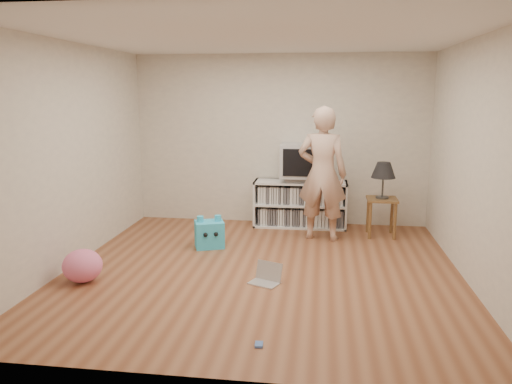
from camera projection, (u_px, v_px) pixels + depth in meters
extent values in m
plane|color=brown|center=(262.00, 271.00, 5.76)|extent=(4.50, 4.50, 0.00)
cube|color=silver|center=(280.00, 140.00, 7.69)|extent=(4.50, 0.02, 2.60)
cube|color=silver|center=(221.00, 203.00, 3.32)|extent=(4.50, 0.02, 2.60)
cube|color=silver|center=(71.00, 156.00, 5.80)|extent=(0.02, 4.50, 2.60)
cube|color=silver|center=(476.00, 163.00, 5.21)|extent=(0.02, 4.50, 2.60)
cube|color=white|center=(262.00, 36.00, 5.25)|extent=(4.50, 4.50, 0.01)
cube|color=white|center=(301.00, 201.00, 7.81)|extent=(1.40, 0.03, 0.70)
cube|color=white|center=(256.00, 203.00, 7.70)|extent=(0.03, 0.45, 0.70)
cube|color=white|center=(346.00, 205.00, 7.52)|extent=(0.03, 0.45, 0.70)
cube|color=white|center=(300.00, 225.00, 7.68)|extent=(1.40, 0.45, 0.03)
cube|color=white|center=(300.00, 204.00, 7.61)|extent=(1.34, 0.45, 0.03)
cube|color=white|center=(301.00, 182.00, 7.54)|extent=(1.40, 0.45, 0.03)
cube|color=silver|center=(300.00, 204.00, 7.61)|extent=(1.26, 0.36, 0.64)
cube|color=gray|center=(301.00, 179.00, 7.53)|extent=(0.45, 0.35, 0.07)
cube|color=#B2B2B7|center=(301.00, 160.00, 7.48)|extent=(0.60, 0.52, 0.50)
cube|color=black|center=(300.00, 163.00, 7.22)|extent=(0.50, 0.01, 0.40)
cylinder|color=brown|center=(370.00, 221.00, 6.97)|extent=(0.04, 0.04, 0.52)
cylinder|color=brown|center=(395.00, 222.00, 6.92)|extent=(0.04, 0.04, 0.52)
cylinder|color=brown|center=(368.00, 215.00, 7.30)|extent=(0.04, 0.04, 0.52)
cylinder|color=brown|center=(392.00, 216.00, 7.26)|extent=(0.04, 0.04, 0.52)
cube|color=brown|center=(382.00, 199.00, 7.06)|extent=(0.42, 0.42, 0.03)
cylinder|color=#333333|center=(382.00, 197.00, 7.05)|extent=(0.18, 0.18, 0.02)
cylinder|color=#333333|center=(383.00, 185.00, 7.02)|extent=(0.02, 0.02, 0.32)
imported|color=#CEA48C|center=(322.00, 174.00, 6.83)|extent=(0.73, 0.54, 1.85)
cube|color=silver|center=(264.00, 283.00, 5.36)|extent=(0.37, 0.32, 0.01)
cube|color=silver|center=(269.00, 271.00, 5.43)|extent=(0.31, 0.18, 0.20)
cube|color=black|center=(269.00, 271.00, 5.43)|extent=(0.27, 0.15, 0.16)
cube|color=#476DBF|center=(259.00, 345.00, 4.05)|extent=(0.07, 0.09, 0.02)
cube|color=#2DBAE9|center=(209.00, 234.00, 6.61)|extent=(0.45, 0.40, 0.35)
cylinder|color=#2DBAE9|center=(200.00, 219.00, 6.54)|extent=(0.09, 0.09, 0.08)
cylinder|color=#2DBAE9|center=(218.00, 218.00, 6.59)|extent=(0.09, 0.09, 0.08)
sphere|color=black|center=(206.00, 235.00, 6.44)|extent=(0.06, 0.06, 0.06)
sphere|color=black|center=(216.00, 234.00, 6.47)|extent=(0.06, 0.06, 0.06)
ellipsoid|color=pink|center=(82.00, 266.00, 5.39)|extent=(0.46, 0.46, 0.36)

